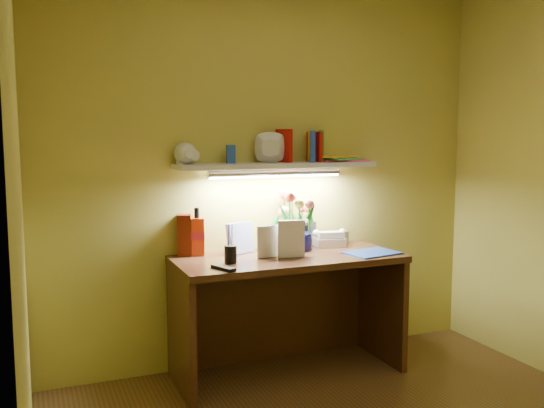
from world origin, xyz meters
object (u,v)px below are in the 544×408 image
at_px(telephone, 329,238).
at_px(desk_clock, 343,238).
at_px(whisky_bottle, 197,232).
at_px(flower_bouquet, 296,220).
at_px(desk, 288,315).

relative_size(telephone, desk_clock, 2.40).
xyz_separation_m(desk_clock, whisky_bottle, (-1.03, -0.02, 0.11)).
bearing_deg(flower_bouquet, telephone, 4.30).
height_order(desk, flower_bouquet, flower_bouquet).
distance_m(desk, telephone, 0.61).
bearing_deg(whisky_bottle, flower_bouquet, -5.50).
distance_m(telephone, desk_clock, 0.15).
bearing_deg(whisky_bottle, desk, -24.30).
bearing_deg(telephone, desk_clock, 32.47).
xyz_separation_m(flower_bouquet, desk_clock, (0.39, 0.08, -0.15)).
height_order(desk, desk_clock, desk_clock).
distance_m(desk_clock, whisky_bottle, 1.04).
bearing_deg(desk_clock, flower_bouquet, 168.72).
bearing_deg(flower_bouquet, whisky_bottle, 174.50).
bearing_deg(desk, telephone, 26.27).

